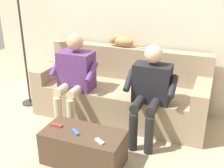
{
  "coord_description": "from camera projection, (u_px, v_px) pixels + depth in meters",
  "views": [
    {
      "loc": [
        -1.16,
        3.13,
        1.87
      ],
      "look_at": [
        0.0,
        0.2,
        0.58
      ],
      "focal_mm": 44.67,
      "sensor_mm": 36.0,
      "label": 1
    }
  ],
  "objects": [
    {
      "name": "remote_white",
      "position": [
        100.0,
        141.0,
        2.63
      ],
      "size": [
        0.11,
        0.09,
        0.02
      ],
      "primitive_type": "cube",
      "rotation": [
        0.0,
        0.0,
        2.61
      ],
      "color": "white",
      "rests_on": "coffee_table"
    },
    {
      "name": "remote_blue",
      "position": [
        76.0,
        132.0,
        2.79
      ],
      "size": [
        0.12,
        0.1,
        0.02
      ],
      "primitive_type": "cube",
      "rotation": [
        0.0,
        0.0,
        5.63
      ],
      "color": "#3860B7",
      "rests_on": "coffee_table"
    },
    {
      "name": "cat_on_backrest",
      "position": [
        121.0,
        41.0,
        3.83
      ],
      "size": [
        0.5,
        0.14,
        0.15
      ],
      "color": "#B7844C",
      "rests_on": "couch"
    },
    {
      "name": "coffee_table",
      "position": [
        84.0,
        147.0,
        2.87
      ],
      "size": [
        0.83,
        0.42,
        0.36
      ],
      "color": "#4C3828",
      "rests_on": "ground"
    },
    {
      "name": "person_right_seated",
      "position": [
        75.0,
        74.0,
        3.51
      ],
      "size": [
        0.58,
        0.54,
        1.16
      ],
      "color": "#5B3370",
      "rests_on": "ground"
    },
    {
      "name": "couch",
      "position": [
        121.0,
        93.0,
        3.8
      ],
      "size": [
        2.28,
        0.83,
        0.89
      ],
      "color": "#9E896B",
      "rests_on": "ground"
    },
    {
      "name": "ground_plane",
      "position": [
        100.0,
        141.0,
        3.28
      ],
      "size": [
        8.0,
        8.0,
        0.0
      ],
      "primitive_type": "plane",
      "color": "tan"
    },
    {
      "name": "remote_red",
      "position": [
        57.0,
        125.0,
        2.9
      ],
      "size": [
        0.13,
        0.04,
        0.02
      ],
      "primitive_type": "cube",
      "rotation": [
        0.0,
        0.0,
        6.26
      ],
      "color": "#B73333",
      "rests_on": "coffee_table"
    },
    {
      "name": "floor_lamp",
      "position": [
        18.0,
        3.0,
        3.68
      ],
      "size": [
        0.27,
        0.27,
        1.75
      ],
      "color": "#2D2D2D",
      "rests_on": "ground"
    },
    {
      "name": "back_wall",
      "position": [
        133.0,
        21.0,
        3.86
      ],
      "size": [
        4.63,
        0.06,
        2.44
      ],
      "primitive_type": "cube",
      "color": "beige",
      "rests_on": "ground"
    },
    {
      "name": "person_left_seated",
      "position": [
        150.0,
        88.0,
        3.15
      ],
      "size": [
        0.58,
        0.57,
        1.12
      ],
      "color": "black",
      "rests_on": "ground"
    }
  ]
}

